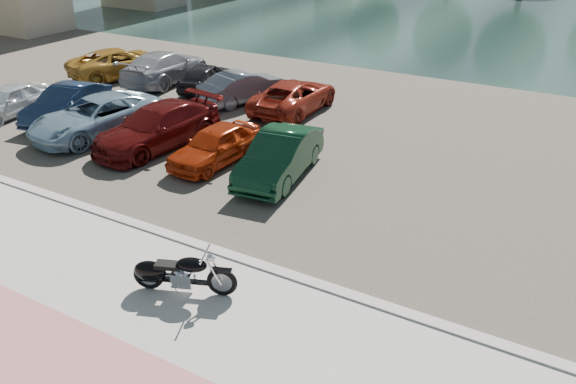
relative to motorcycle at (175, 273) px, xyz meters
name	(u,v)px	position (x,y,z in m)	size (l,w,h in m)	color
ground	(169,301)	(0.00, -0.28, -0.56)	(200.00, 200.00, 0.00)	#595447
promenade	(136,326)	(0.00, -1.28, -0.51)	(60.00, 6.00, 0.10)	#A3A09A
pink_path	(78,372)	(0.00, -2.78, -0.46)	(60.00, 2.00, 0.01)	#A3615C
kerb	(222,254)	(0.00, 1.72, -0.49)	(60.00, 0.30, 0.14)	#A3A09A
parking_lot	(364,137)	(0.00, 10.72, -0.54)	(60.00, 18.00, 0.04)	#3F3B33
river	(510,16)	(0.00, 39.72, -0.56)	(120.00, 40.00, 0.00)	#182C2B
motorcycle	(175,273)	(0.00, 0.00, 0.00)	(2.23, 1.11, 1.05)	black
car_0	(8,101)	(-13.39, 5.85, 0.10)	(1.46, 3.64, 1.24)	silver
car_1	(67,104)	(-10.91, 6.66, 0.15)	(1.42, 4.07, 1.34)	#14233F
car_2	(97,116)	(-8.67, 6.09, 0.18)	(2.32, 5.03, 1.40)	#7A9AB1
car_3	(158,127)	(-5.99, 6.32, 0.20)	(2.02, 4.96, 1.44)	#4D0B0B
car_4	(215,145)	(-3.40, 6.14, 0.10)	(1.47, 3.64, 1.24)	#A5290B
car_5	(280,156)	(-1.01, 6.26, 0.18)	(1.48, 4.25, 1.40)	#0D321D
car_6	(120,63)	(-13.66, 12.34, 0.17)	(2.30, 4.99, 1.39)	#BA852B
car_7	(165,67)	(-11.07, 12.69, 0.22)	(2.08, 5.11, 1.48)	#9A9BA2
car_8	(206,77)	(-8.62, 12.59, 0.10)	(1.46, 3.64, 1.24)	black
car_9	(244,87)	(-6.16, 12.03, 0.14)	(1.39, 4.00, 1.32)	slate
car_10	(294,96)	(-3.66, 11.96, 0.13)	(2.15, 4.67, 1.30)	maroon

